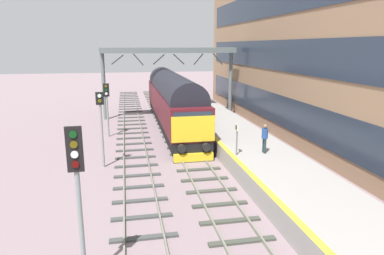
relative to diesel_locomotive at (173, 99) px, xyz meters
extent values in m
plane|color=gray|center=(0.00, -5.40, -2.48)|extent=(140.00, 140.00, 0.00)
cube|color=gray|center=(-0.72, -5.40, -2.41)|extent=(0.07, 60.00, 0.15)
cube|color=gray|center=(0.72, -5.40, -2.41)|extent=(0.07, 60.00, 0.15)
cube|color=#41453B|center=(0.00, -18.15, -2.44)|extent=(2.50, 0.26, 0.09)
cube|color=#41453B|center=(0.00, -16.65, -2.44)|extent=(2.50, 0.26, 0.09)
cube|color=#41453B|center=(0.00, -15.15, -2.44)|extent=(2.50, 0.26, 0.09)
cube|color=#41453B|center=(0.00, -13.65, -2.44)|extent=(2.50, 0.26, 0.09)
cube|color=#41453B|center=(0.00, -12.15, -2.44)|extent=(2.50, 0.26, 0.09)
cube|color=#41453B|center=(0.00, -10.65, -2.44)|extent=(2.50, 0.26, 0.09)
cube|color=#41453B|center=(0.00, -9.15, -2.44)|extent=(2.50, 0.26, 0.09)
cube|color=#41453B|center=(0.00, -7.65, -2.44)|extent=(2.50, 0.26, 0.09)
cube|color=#41453B|center=(0.00, -6.15, -2.44)|extent=(2.50, 0.26, 0.09)
cube|color=#41453B|center=(0.00, -4.65, -2.44)|extent=(2.50, 0.26, 0.09)
cube|color=#41453B|center=(0.00, -3.15, -2.44)|extent=(2.50, 0.26, 0.09)
cube|color=#41453B|center=(0.00, -1.65, -2.44)|extent=(2.50, 0.26, 0.09)
cube|color=#41453B|center=(0.00, -0.15, -2.44)|extent=(2.50, 0.26, 0.09)
cube|color=#41453B|center=(0.00, 1.35, -2.44)|extent=(2.50, 0.26, 0.09)
cube|color=#41453B|center=(0.00, 2.85, -2.44)|extent=(2.50, 0.26, 0.09)
cube|color=#41453B|center=(0.00, 4.35, -2.44)|extent=(2.50, 0.26, 0.09)
cube|color=#41453B|center=(0.00, 5.85, -2.44)|extent=(2.50, 0.26, 0.09)
cube|color=#41453B|center=(0.00, 7.35, -2.44)|extent=(2.50, 0.26, 0.09)
cube|color=#41453B|center=(0.00, 8.85, -2.44)|extent=(2.50, 0.26, 0.09)
cube|color=#41453B|center=(0.00, 10.35, -2.44)|extent=(2.50, 0.26, 0.09)
cube|color=#41453B|center=(0.00, 11.85, -2.44)|extent=(2.50, 0.26, 0.09)
cube|color=#41453B|center=(0.00, 13.35, -2.44)|extent=(2.50, 0.26, 0.09)
cube|color=#41453B|center=(0.00, 14.85, -2.44)|extent=(2.50, 0.26, 0.09)
cube|color=#41453B|center=(0.00, 16.35, -2.44)|extent=(2.50, 0.26, 0.09)
cube|color=#41453B|center=(0.00, 17.85, -2.44)|extent=(2.50, 0.26, 0.09)
cube|color=#41453B|center=(0.00, 19.35, -2.44)|extent=(2.50, 0.26, 0.09)
cube|color=#41453B|center=(0.00, 20.85, -2.44)|extent=(2.50, 0.26, 0.09)
cube|color=#41453B|center=(0.00, 22.35, -2.44)|extent=(2.50, 0.26, 0.09)
cube|color=#41453B|center=(0.00, 23.85, -2.44)|extent=(2.50, 0.26, 0.09)
cube|color=gray|center=(-4.16, -5.40, -2.41)|extent=(0.07, 60.00, 0.15)
cube|color=gray|center=(-2.73, -5.40, -2.41)|extent=(0.07, 60.00, 0.15)
cube|color=#414544|center=(-3.45, -17.24, -2.44)|extent=(2.50, 0.26, 0.09)
cube|color=#414544|center=(-3.45, -15.66, -2.44)|extent=(2.50, 0.26, 0.09)
cube|color=#414544|center=(-3.45, -14.08, -2.44)|extent=(2.50, 0.26, 0.09)
cube|color=#414544|center=(-3.45, -12.50, -2.44)|extent=(2.50, 0.26, 0.09)
cube|color=#414544|center=(-3.45, -10.92, -2.44)|extent=(2.50, 0.26, 0.09)
cube|color=#414544|center=(-3.45, -9.34, -2.44)|extent=(2.50, 0.26, 0.09)
cube|color=#414544|center=(-3.45, -7.76, -2.44)|extent=(2.50, 0.26, 0.09)
cube|color=#414544|center=(-3.45, -6.19, -2.44)|extent=(2.50, 0.26, 0.09)
cube|color=#414544|center=(-3.45, -4.61, -2.44)|extent=(2.50, 0.26, 0.09)
cube|color=#414544|center=(-3.45, -3.03, -2.44)|extent=(2.50, 0.26, 0.09)
cube|color=#414544|center=(-3.45, -1.45, -2.44)|extent=(2.50, 0.26, 0.09)
cube|color=#414544|center=(-3.45, 0.13, -2.44)|extent=(2.50, 0.26, 0.09)
cube|color=#414544|center=(-3.45, 1.71, -2.44)|extent=(2.50, 0.26, 0.09)
cube|color=#414544|center=(-3.45, 3.29, -2.44)|extent=(2.50, 0.26, 0.09)
cube|color=#414544|center=(-3.45, 4.87, -2.44)|extent=(2.50, 0.26, 0.09)
cube|color=#414544|center=(-3.45, 6.45, -2.44)|extent=(2.50, 0.26, 0.09)
cube|color=#414544|center=(-3.45, 8.02, -2.44)|extent=(2.50, 0.26, 0.09)
cube|color=#414544|center=(-3.45, 9.60, -2.44)|extent=(2.50, 0.26, 0.09)
cube|color=#414544|center=(-3.45, 11.18, -2.44)|extent=(2.50, 0.26, 0.09)
cube|color=#414544|center=(-3.45, 12.76, -2.44)|extent=(2.50, 0.26, 0.09)
cube|color=#414544|center=(-3.45, 14.34, -2.44)|extent=(2.50, 0.26, 0.09)
cube|color=#414544|center=(-3.45, 15.92, -2.44)|extent=(2.50, 0.26, 0.09)
cube|color=#414544|center=(-3.45, 17.50, -2.44)|extent=(2.50, 0.26, 0.09)
cube|color=#414544|center=(-3.45, 19.08, -2.44)|extent=(2.50, 0.26, 0.09)
cube|color=#414544|center=(-3.45, 20.66, -2.44)|extent=(2.50, 0.26, 0.09)
cube|color=#414544|center=(-3.45, 22.24, -2.44)|extent=(2.50, 0.26, 0.09)
cube|color=#414544|center=(-3.45, 23.81, -2.44)|extent=(2.50, 0.26, 0.09)
cube|color=#A29E99|center=(3.60, -5.40, -1.98)|extent=(4.00, 44.00, 1.00)
cube|color=yellow|center=(1.75, -5.40, -1.48)|extent=(0.30, 44.00, 0.01)
cube|color=#997659|center=(10.06, -3.33, 5.48)|extent=(5.31, 36.70, 15.93)
cube|color=#293344|center=(7.38, -3.33, -0.29)|extent=(0.06, 33.76, 2.23)
cube|color=#293344|center=(7.38, -3.33, 3.69)|extent=(0.06, 33.76, 2.23)
cube|color=#293344|center=(7.38, -3.33, 7.67)|extent=(0.06, 33.76, 2.23)
cube|color=black|center=(0.00, 0.04, -1.66)|extent=(2.56, 18.08, 0.60)
cube|color=#58151D|center=(0.00, 0.04, -0.31)|extent=(2.70, 18.08, 2.10)
cylinder|color=black|center=(0.00, 0.04, 0.92)|extent=(2.56, 16.63, 2.57)
cube|color=yellow|center=(0.00, -9.04, -0.46)|extent=(2.65, 0.08, 1.58)
cube|color=#232D3D|center=(0.00, -9.02, 0.27)|extent=(2.38, 0.04, 0.64)
cube|color=#232D3D|center=(1.37, 0.04, -0.01)|extent=(0.04, 12.66, 0.44)
cylinder|color=black|center=(-0.75, -9.25, -1.56)|extent=(0.48, 0.35, 0.48)
cylinder|color=black|center=(0.75, -9.25, -1.56)|extent=(0.48, 0.35, 0.48)
cube|color=yellow|center=(0.00, -9.10, -2.20)|extent=(2.43, 0.36, 0.47)
cylinder|color=black|center=(0.00, -7.39, -1.96)|extent=(1.64, 1.04, 1.04)
cylinder|color=black|center=(0.00, -6.29, -1.96)|extent=(1.64, 1.04, 1.04)
cylinder|color=black|center=(0.00, -5.19, -1.96)|extent=(1.64, 1.04, 1.04)
cylinder|color=black|center=(0.00, 5.26, -1.96)|extent=(1.64, 1.04, 1.04)
cylinder|color=black|center=(0.00, 6.36, -1.96)|extent=(1.64, 1.04, 1.04)
cylinder|color=black|center=(0.00, 7.46, -1.96)|extent=(1.64, 1.04, 1.04)
cylinder|color=gray|center=(-5.30, -19.27, -0.09)|extent=(0.14, 0.14, 4.79)
cube|color=black|center=(-5.30, -19.33, 1.67)|extent=(0.44, 0.10, 1.27)
cylinder|color=#0A3E13|center=(-5.30, -19.39, 2.11)|extent=(0.20, 0.06, 0.20)
cylinder|color=#53470A|center=(-5.30, -19.39, 1.83)|extent=(0.20, 0.06, 0.20)
cylinder|color=white|center=(-5.30, -19.39, 1.55)|extent=(0.20, 0.06, 0.20)
cylinder|color=#500807|center=(-5.30, -19.39, 1.27)|extent=(0.20, 0.06, 0.20)
cylinder|color=gray|center=(-5.30, -9.05, -0.29)|extent=(0.14, 0.14, 4.38)
cube|color=black|center=(-5.30, -9.11, 1.55)|extent=(0.44, 0.10, 0.71)
cylinder|color=white|center=(-5.30, -9.17, 1.70)|extent=(0.20, 0.06, 0.20)
cylinder|color=#53470A|center=(-5.30, -9.17, 1.42)|extent=(0.20, 0.06, 0.20)
cylinder|color=gray|center=(-5.30, -1.99, -0.42)|extent=(0.14, 0.14, 4.12)
cube|color=black|center=(-5.30, -2.05, 1.15)|extent=(0.44, 0.10, 0.99)
cylinder|color=#53470A|center=(-5.30, -2.11, 1.44)|extent=(0.20, 0.06, 0.20)
cylinder|color=#0A3E13|center=(-5.30, -2.11, 1.16)|extent=(0.20, 0.06, 0.20)
cylinder|color=white|center=(-5.30, -2.11, 0.88)|extent=(0.20, 0.06, 0.20)
cylinder|color=slate|center=(1.98, -11.30, -0.61)|extent=(0.08, 0.08, 1.73)
cube|color=white|center=(1.95, -11.30, 0.08)|extent=(0.05, 0.44, 0.36)
cube|color=black|center=(1.93, -11.30, 0.08)|extent=(0.01, 0.20, 0.24)
cylinder|color=#253436|center=(3.63, -11.33, -1.05)|extent=(0.13, 0.13, 0.84)
cylinder|color=#253436|center=(3.62, -11.13, -1.05)|extent=(0.13, 0.13, 0.84)
cylinder|color=navy|center=(3.63, -11.23, -0.35)|extent=(0.35, 0.35, 0.56)
sphere|color=#8A6E55|center=(3.63, -11.23, 0.06)|extent=(0.22, 0.22, 0.22)
cylinder|color=navy|center=(3.63, -11.44, -0.35)|extent=(0.09, 0.09, 0.52)
cylinder|color=navy|center=(3.62, -11.02, -0.35)|extent=(0.09, 0.09, 0.52)
cylinder|color=slate|center=(-5.85, 4.62, 0.62)|extent=(0.36, 0.36, 6.20)
cylinder|color=slate|center=(6.50, 4.62, 0.62)|extent=(0.36, 0.36, 6.20)
cube|color=slate|center=(0.33, 4.62, 3.97)|extent=(12.74, 2.00, 0.50)
cylinder|color=slate|center=(-4.48, 4.62, 3.12)|extent=(1.18, 0.10, 0.93)
cylinder|color=slate|center=(-2.56, 4.62, 3.12)|extent=(0.98, 0.10, 1.13)
cylinder|color=slate|center=(-0.64, 4.62, 3.12)|extent=(1.14, 0.10, 0.98)
cylinder|color=slate|center=(1.29, 4.62, 3.12)|extent=(1.10, 0.10, 1.02)
cylinder|color=slate|center=(3.21, 4.62, 3.12)|extent=(0.99, 0.10, 1.12)
cylinder|color=slate|center=(5.14, 4.62, 3.12)|extent=(1.01, 0.10, 1.11)
camera|label=1|loc=(-3.88, -28.68, 4.39)|focal=32.30mm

